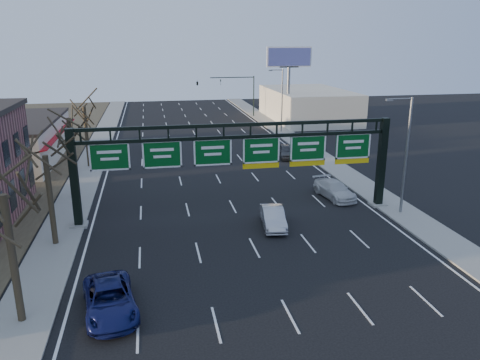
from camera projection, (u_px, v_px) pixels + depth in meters
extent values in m
plane|color=black|center=(261.00, 261.00, 28.59)|extent=(160.00, 160.00, 0.00)
cube|color=gray|center=(84.00, 180.00, 45.03)|extent=(3.00, 120.00, 0.12)
cube|color=gray|center=(334.00, 167.00, 49.71)|extent=(3.00, 120.00, 0.12)
cube|color=white|center=(215.00, 173.00, 47.39)|extent=(21.60, 120.00, 0.01)
cube|color=black|center=(74.00, 179.00, 32.93)|extent=(0.55, 0.55, 7.20)
cube|color=gray|center=(79.00, 225.00, 33.94)|extent=(1.20, 1.20, 0.20)
cube|color=black|center=(381.00, 163.00, 37.21)|extent=(0.55, 0.55, 7.20)
cube|color=gray|center=(378.00, 204.00, 38.22)|extent=(1.20, 1.20, 0.20)
cube|color=black|center=(237.00, 125.00, 34.08)|extent=(23.40, 0.25, 0.25)
cube|color=black|center=(237.00, 137.00, 34.34)|extent=(23.40, 0.25, 0.25)
cube|color=#054817|center=(110.00, 157.00, 32.96)|extent=(2.80, 0.10, 2.00)
cube|color=#054817|center=(162.00, 154.00, 33.63)|extent=(2.80, 0.10, 2.00)
cube|color=#054817|center=(213.00, 152.00, 34.31)|extent=(2.80, 0.10, 2.00)
cube|color=#054817|center=(261.00, 150.00, 34.97)|extent=(2.80, 0.10, 2.00)
cube|color=yellow|center=(261.00, 166.00, 35.33)|extent=(2.80, 0.10, 0.40)
cube|color=#054817|center=(308.00, 148.00, 35.65)|extent=(2.80, 0.10, 2.00)
cube|color=yellow|center=(307.00, 163.00, 36.00)|extent=(2.80, 0.10, 0.40)
cube|color=#054817|center=(353.00, 146.00, 36.32)|extent=(2.80, 0.10, 2.00)
cube|color=yellow|center=(352.00, 161.00, 36.67)|extent=(2.80, 0.10, 0.40)
cube|color=beige|center=(9.00, 142.00, 51.28)|extent=(10.00, 18.00, 4.40)
cube|color=#332B26|center=(6.00, 121.00, 50.60)|extent=(10.40, 18.40, 0.30)
cube|color=#AF111E|center=(58.00, 133.00, 51.98)|extent=(1.20, 18.00, 0.40)
cube|color=beige|center=(308.00, 105.00, 78.52)|extent=(12.00, 20.00, 5.00)
cylinder|color=#332A1C|center=(13.00, 258.00, 21.52)|extent=(0.36, 0.36, 6.46)
cylinder|color=#332A1C|center=(50.00, 199.00, 30.04)|extent=(0.36, 0.36, 6.08)
cylinder|color=#332A1C|center=(73.00, 157.00, 39.33)|extent=(0.36, 0.36, 6.84)
cylinder|color=#332A1C|center=(87.00, 136.00, 48.78)|extent=(0.36, 0.36, 6.46)
cylinder|color=slate|center=(406.00, 156.00, 35.20)|extent=(0.20, 0.20, 9.00)
cylinder|color=slate|center=(401.00, 97.00, 33.77)|extent=(1.80, 0.12, 0.12)
cube|color=slate|center=(390.00, 98.00, 33.62)|extent=(0.50, 0.22, 0.15)
cylinder|color=slate|center=(282.00, 100.00, 67.16)|extent=(0.20, 0.20, 9.00)
cylinder|color=slate|center=(277.00, 69.00, 65.72)|extent=(1.80, 0.12, 0.12)
cube|color=slate|center=(270.00, 70.00, 65.57)|extent=(0.50, 0.22, 0.15)
cylinder|color=slate|center=(288.00, 97.00, 72.33)|extent=(0.50, 0.50, 9.00)
cube|color=slate|center=(289.00, 67.00, 71.03)|extent=(3.00, 0.30, 0.20)
cube|color=white|center=(289.00, 57.00, 70.60)|extent=(7.00, 0.30, 3.00)
cube|color=#5156A2|center=(290.00, 57.00, 70.41)|extent=(6.60, 0.05, 2.60)
cylinder|color=black|center=(254.00, 96.00, 81.43)|extent=(0.18, 0.18, 7.00)
cylinder|color=black|center=(232.00, 77.00, 79.79)|extent=(7.60, 0.14, 0.14)
imported|color=black|center=(221.00, 82.00, 79.65)|extent=(0.20, 0.20, 1.00)
imported|color=black|center=(197.00, 83.00, 78.92)|extent=(0.54, 0.54, 1.62)
imported|color=#131955|center=(110.00, 300.00, 23.04)|extent=(3.21, 5.56, 1.46)
imported|color=#B2B1B6|center=(273.00, 217.00, 33.71)|extent=(2.02, 4.47, 1.42)
imported|color=silver|center=(335.00, 190.00, 39.94)|extent=(2.73, 5.15, 1.42)
imported|color=#3D3F41|center=(287.00, 151.00, 53.54)|extent=(2.30, 4.46, 1.45)
imported|color=silver|center=(160.00, 146.00, 56.23)|extent=(1.76, 4.76, 1.55)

